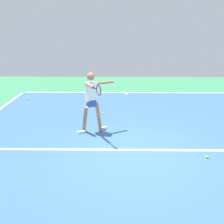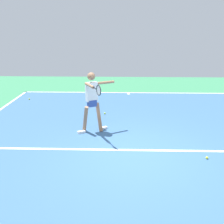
{
  "view_description": "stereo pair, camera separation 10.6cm",
  "coord_description": "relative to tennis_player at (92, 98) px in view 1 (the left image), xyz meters",
  "views": [
    {
      "loc": [
        0.54,
        5.85,
        3.12
      ],
      "look_at": [
        0.63,
        -0.8,
        0.9
      ],
      "focal_mm": 41.35,
      "sensor_mm": 36.0,
      "label": 1
    },
    {
      "loc": [
        0.43,
        5.85,
        3.12
      ],
      "look_at": [
        0.63,
        -0.8,
        0.9
      ],
      "focal_mm": 41.35,
      "sensor_mm": 36.0,
      "label": 2
    }
  ],
  "objects": [
    {
      "name": "court_surface",
      "position": [
        -1.24,
        1.57,
        -1.07
      ],
      "size": [
        10.36,
        13.2,
        0.0
      ],
      "primitive_type": "cube",
      "color": "#38608E",
      "rests_on": "ground_plane"
    },
    {
      "name": "tennis_ball_near_service_line",
      "position": [
        -2.99,
        1.67,
        -1.04
      ],
      "size": [
        0.07,
        0.07,
        0.07
      ],
      "primitive_type": "sphere",
      "color": "yellow",
      "rests_on": "ground_plane"
    },
    {
      "name": "court_line_centre_mark",
      "position": [
        -1.24,
        -4.78,
        -1.07
      ],
      "size": [
        0.1,
        0.3,
        0.01
      ],
      "primitive_type": "cube",
      "color": "white",
      "rests_on": "ground_plane"
    },
    {
      "name": "ground_plane",
      "position": [
        -1.24,
        1.57,
        -1.08
      ],
      "size": [
        21.47,
        21.47,
        0.0
      ],
      "primitive_type": "plane",
      "color": "#388456"
    },
    {
      "name": "tennis_ball_by_baseline",
      "position": [
        3.23,
        -3.57,
        -1.04
      ],
      "size": [
        0.07,
        0.07,
        0.07
      ],
      "primitive_type": "sphere",
      "color": "#CCE033",
      "rests_on": "ground_plane"
    },
    {
      "name": "court_line_service",
      "position": [
        -1.24,
        1.25,
        -1.07
      ],
      "size": [
        7.77,
        0.1,
        0.01
      ],
      "primitive_type": "cube",
      "color": "white",
      "rests_on": "ground_plane"
    },
    {
      "name": "tennis_ball_by_sideline",
      "position": [
        -0.27,
        -1.68,
        -1.04
      ],
      "size": [
        0.07,
        0.07,
        0.07
      ],
      "primitive_type": "sphere",
      "color": "#C6E53D",
      "rests_on": "ground_plane"
    },
    {
      "name": "tennis_player",
      "position": [
        0.0,
        0.0,
        0.0
      ],
      "size": [
        1.13,
        1.42,
        1.86
      ],
      "rotation": [
        0.0,
        0.0,
        0.49
      ],
      "color": "#9E7051",
      "rests_on": "ground_plane"
    },
    {
      "name": "tennis_ball_centre_court",
      "position": [
        0.37,
        -3.27,
        -1.04
      ],
      "size": [
        0.07,
        0.07,
        0.07
      ],
      "primitive_type": "sphere",
      "color": "yellow",
      "rests_on": "ground_plane"
    },
    {
      "name": "court_line_baseline_near",
      "position": [
        -1.24,
        -4.98,
        -1.07
      ],
      "size": [
        10.36,
        0.1,
        0.01
      ],
      "primitive_type": "cube",
      "color": "white",
      "rests_on": "ground_plane"
    }
  ]
}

